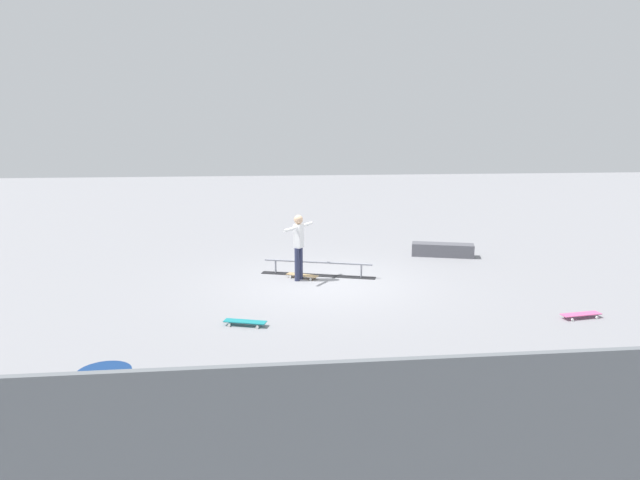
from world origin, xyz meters
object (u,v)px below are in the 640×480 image
loose_skateboard_pink (581,314)px  grind_rail (318,269)px  skate_ledge (443,250)px  skateboard_main (302,275)px  skater_main (299,243)px  loose_skateboard_teal (245,322)px  trash_bin (107,412)px

loose_skateboard_pink → grind_rail: bearing=-46.1°
skate_ledge → skateboard_main: bearing=25.3°
grind_rail → skater_main: 0.98m
grind_rail → skateboard_main: size_ratio=3.55×
grind_rail → loose_skateboard_pink: size_ratio=3.43×
grind_rail → skate_ledge: size_ratio=1.63×
loose_skateboard_teal → loose_skateboard_pink: size_ratio=1.00×
skater_main → loose_skateboard_pink: size_ratio=1.93×
grind_rail → skater_main: skater_main is taller
trash_bin → loose_skateboard_pink: bearing=-154.7°
skater_main → loose_skateboard_pink: bearing=-88.0°
grind_rail → skate_ledge: (-3.77, -1.75, 0.02)m
skate_ledge → loose_skateboard_teal: skate_ledge is taller
skater_main → skateboard_main: (-0.10, -0.15, -0.85)m
grind_rail → loose_skateboard_pink: bearing=159.4°
skate_ledge → skater_main: 4.82m
skater_main → skateboard_main: bearing=2.3°
skater_main → trash_bin: size_ratio=1.64×
skate_ledge → loose_skateboard_pink: 5.57m
loose_skateboard_teal → trash_bin: bearing=87.7°
grind_rail → skater_main: size_ratio=1.77×
grind_rail → skater_main: bearing=54.1°
skate_ledge → trash_bin: 11.56m
skater_main → trash_bin: 7.62m
loose_skateboard_teal → skater_main: bearing=-94.0°
skateboard_main → loose_skateboard_teal: size_ratio=0.96×
loose_skateboard_pink → trash_bin: (7.91, 3.74, 0.41)m
grind_rail → loose_skateboard_teal: size_ratio=3.41×
skater_main → skateboard_main: skater_main is taller
grind_rail → skate_ledge: bearing=-137.2°
skate_ledge → loose_skateboard_pink: skate_ledge is taller
skater_main → trash_bin: bearing=-165.8°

